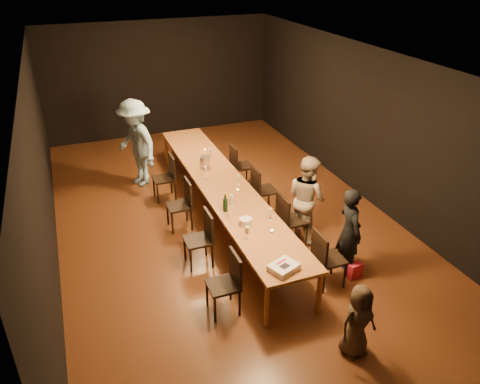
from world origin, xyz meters
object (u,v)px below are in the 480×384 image
object	(u,v)px
woman_birthday	(349,231)
chair_right_1	(293,220)
man_blue	(136,143)
champagne_bottle	(225,202)
chair_left_1	(198,240)
ice_bucket	(205,162)
table	(223,186)
chair_right_0	(329,258)
chair_left_0	(223,285)
woman_tan	(307,198)
plate_stack	(246,222)
chair_right_2	(265,189)
birthday_cake	(284,267)
child	(358,321)
chair_left_2	(179,205)
chair_right_3	(242,165)
chair_left_3	(164,178)

from	to	relation	value
woman_birthday	chair_right_1	bearing A→B (deg)	27.70
man_blue	champagne_bottle	size ratio (longest dim) A/B	5.51
chair_left_1	ice_bucket	world-z (taller)	ice_bucket
table	chair_right_0	distance (m)	2.56
chair_left_0	woman_tan	xyz separation A→B (m)	(2.00, 1.30, 0.31)
chair_right_0	ice_bucket	distance (m)	3.37
plate_stack	chair_right_2	bearing A→B (deg)	56.21
chair_right_1	birthday_cake	distance (m)	1.84
ice_bucket	chair_left_0	bearing A→B (deg)	-103.33
child	plate_stack	bearing A→B (deg)	99.93
ice_bucket	birthday_cake	bearing A→B (deg)	-90.14
chair_right_2	ice_bucket	world-z (taller)	ice_bucket
table	plate_stack	xyz separation A→B (m)	(-0.15, -1.49, 0.10)
woman_birthday	plate_stack	xyz separation A→B (m)	(-1.43, 0.73, 0.08)
woman_birthday	child	xyz separation A→B (m)	(-0.83, -1.51, -0.21)
chair_right_1	woman_tan	world-z (taller)	woman_tan
chair_left_1	ice_bucket	bearing A→B (deg)	-20.71
chair_left_2	champagne_bottle	world-z (taller)	champagne_bottle
chair_right_2	chair_right_3	distance (m)	1.20
chair_right_1	chair_left_3	distance (m)	2.94
chair_right_2	birthday_cake	bearing A→B (deg)	-19.06
champagne_bottle	ice_bucket	xyz separation A→B (m)	(0.21, 1.78, -0.06)
table	chair_right_1	xyz separation A→B (m)	(0.85, -1.20, -0.24)
chair_right_2	chair_right_3	bearing A→B (deg)	180.00
chair_right_0	birthday_cake	bearing A→B (deg)	-70.32
chair_right_0	champagne_bottle	distance (m)	1.89
chair_right_2	birthday_cake	distance (m)	2.92
chair_left_3	woman_birthday	size ratio (longest dim) A/B	0.64
chair_left_0	chair_left_1	world-z (taller)	same
table	woman_tan	distance (m)	1.59
chair_right_0	chair_right_3	bearing A→B (deg)	180.00
chair_right_2	chair_left_2	bearing A→B (deg)	-90.00
chair_right_1	ice_bucket	distance (m)	2.26
child	ice_bucket	xyz separation A→B (m)	(-0.54, 4.54, 0.34)
chair_left_0	champagne_bottle	bearing A→B (deg)	-21.25
child	champagne_bottle	world-z (taller)	champagne_bottle
chair_left_1	chair_right_3	bearing A→B (deg)	-35.31
table	woman_birthday	bearing A→B (deg)	-59.80
child	champagne_bottle	bearing A→B (deg)	100.09
table	birthday_cake	xyz separation A→B (m)	(-0.10, -2.74, 0.09)
table	chair_left_3	bearing A→B (deg)	125.31
chair_left_3	child	xyz separation A→B (m)	(1.31, -4.92, 0.05)
chair_left_0	chair_right_1	bearing A→B (deg)	-54.78
chair_left_1	ice_bucket	distance (m)	2.19
chair_left_0	table	bearing A→B (deg)	-19.50
chair_right_3	woman_tan	bearing A→B (deg)	7.44
chair_right_3	chair_left_1	xyz separation A→B (m)	(-1.70, -2.40, 0.00)
birthday_cake	plate_stack	size ratio (longest dim) A/B	2.25
plate_stack	champagne_bottle	xyz separation A→B (m)	(-0.15, 0.52, 0.11)
table	woman_birthday	xyz separation A→B (m)	(1.29, -2.21, 0.03)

